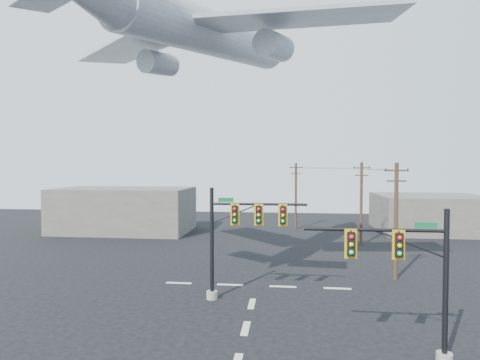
# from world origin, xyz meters

# --- Properties ---
(lane_markings) EXTENTS (14.00, 21.20, 0.01)m
(lane_markings) POSITION_xyz_m (0.00, 5.33, 0.01)
(lane_markings) COLOR beige
(lane_markings) RESTS_ON ground
(signal_mast_near) EXTENTS (6.71, 0.78, 7.11)m
(signal_mast_near) POSITION_xyz_m (8.05, 1.01, 3.81)
(signal_mast_near) COLOR gray
(signal_mast_near) RESTS_ON ground
(signal_mast_far) EXTENTS (6.75, 0.83, 7.58)m
(signal_mast_far) POSITION_xyz_m (-1.19, 8.60, 4.26)
(signal_mast_far) COLOR gray
(signal_mast_far) RESTS_ON ground
(utility_pole_a) EXTENTS (1.86, 0.31, 9.30)m
(utility_pole_a) POSITION_xyz_m (10.87, 14.93, 4.86)
(utility_pole_a) COLOR #4A2F20
(utility_pole_a) RESTS_ON ground
(utility_pole_b) EXTENTS (1.81, 0.88, 9.47)m
(utility_pole_b) POSITION_xyz_m (10.71, 28.87, 4.95)
(utility_pole_b) COLOR #4A2F20
(utility_pole_b) RESTS_ON ground
(utility_pole_c) EXTENTS (1.91, 0.60, 9.47)m
(utility_pole_c) POSITION_xyz_m (3.59, 39.98, 4.96)
(utility_pole_c) COLOR #4A2F20
(utility_pole_c) RESTS_ON ground
(power_lines) EXTENTS (9.00, 25.05, 0.10)m
(power_lines) POSITION_xyz_m (9.02, 27.99, 8.74)
(power_lines) COLOR black
(airliner) EXTENTS (26.80, 29.15, 7.88)m
(airliner) POSITION_xyz_m (-3.36, 12.77, 19.08)
(airliner) COLOR silver
(building_left) EXTENTS (18.00, 10.00, 6.00)m
(building_left) POSITION_xyz_m (-20.00, 35.00, 3.00)
(building_left) COLOR #67615B
(building_left) RESTS_ON ground
(building_right) EXTENTS (14.00, 12.00, 5.00)m
(building_right) POSITION_xyz_m (22.00, 40.00, 2.50)
(building_right) COLOR #67615B
(building_right) RESTS_ON ground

